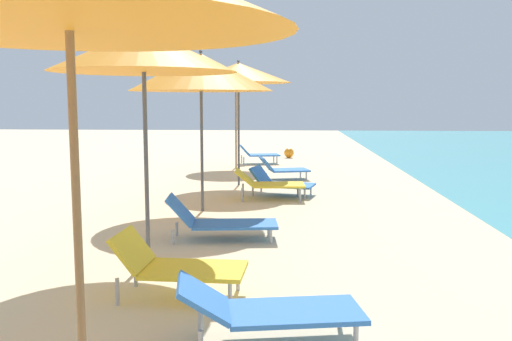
{
  "coord_description": "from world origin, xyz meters",
  "views": [
    {
      "loc": [
        0.71,
        3.29,
        1.87
      ],
      "look_at": [
        0.25,
        10.29,
        1.0
      ],
      "focal_mm": 38.6,
      "sensor_mm": 36.0,
      "label": 1
    }
  ],
  "objects_px": {
    "lounger_fourth_shoreside": "(219,220)",
    "umbrella_fifth": "(201,72)",
    "umbrella_fourth": "(143,51)",
    "lounger_third_shoreside": "(268,308)",
    "lounger_sixth_shoreside": "(282,168)",
    "lounger_farthest_shoreside": "(258,154)",
    "umbrella_farthest": "(236,84)",
    "beach_ball": "(289,153)",
    "lounger_fourth_inland": "(176,265)",
    "umbrella_sixth": "(238,73)",
    "lounger_fifth_shoreside": "(268,183)",
    "lounger_sixth_inland": "(280,182)"
  },
  "relations": [
    {
      "from": "umbrella_fourth",
      "to": "lounger_farthest_shoreside",
      "type": "distance_m",
      "value": 10.68
    },
    {
      "from": "lounger_fourth_shoreside",
      "to": "umbrella_sixth",
      "type": "bearing_deg",
      "value": 86.6
    },
    {
      "from": "beach_ball",
      "to": "lounger_farthest_shoreside",
      "type": "bearing_deg",
      "value": -116.77
    },
    {
      "from": "umbrella_fourth",
      "to": "umbrella_farthest",
      "type": "height_order",
      "value": "umbrella_fourth"
    },
    {
      "from": "lounger_fifth_shoreside",
      "to": "lounger_third_shoreside",
      "type": "bearing_deg",
      "value": -91.16
    },
    {
      "from": "lounger_fourth_inland",
      "to": "umbrella_fifth",
      "type": "distance_m",
      "value": 4.71
    },
    {
      "from": "umbrella_fifth",
      "to": "lounger_sixth_inland",
      "type": "bearing_deg",
      "value": 53.12
    },
    {
      "from": "lounger_fourth_shoreside",
      "to": "lounger_sixth_shoreside",
      "type": "height_order",
      "value": "lounger_fourth_shoreside"
    },
    {
      "from": "lounger_fourth_shoreside",
      "to": "umbrella_fifth",
      "type": "xyz_separation_m",
      "value": [
        -0.55,
        1.96,
        2.1
      ]
    },
    {
      "from": "lounger_fourth_shoreside",
      "to": "umbrella_farthest",
      "type": "xyz_separation_m",
      "value": [
        -0.62,
        8.38,
        2.12
      ]
    },
    {
      "from": "umbrella_farthest",
      "to": "lounger_sixth_shoreside",
      "type": "bearing_deg",
      "value": -60.02
    },
    {
      "from": "umbrella_fourth",
      "to": "umbrella_farthest",
      "type": "distance_m",
      "value": 9.43
    },
    {
      "from": "lounger_third_shoreside",
      "to": "lounger_fourth_inland",
      "type": "relative_size",
      "value": 1.2
    },
    {
      "from": "lounger_sixth_inland",
      "to": "umbrella_fourth",
      "type": "bearing_deg",
      "value": -93.64
    },
    {
      "from": "umbrella_fifth",
      "to": "lounger_sixth_inland",
      "type": "relative_size",
      "value": 2.01
    },
    {
      "from": "lounger_farthest_shoreside",
      "to": "umbrella_fifth",
      "type": "bearing_deg",
      "value": -105.93
    },
    {
      "from": "lounger_fourth_shoreside",
      "to": "lounger_farthest_shoreside",
      "type": "bearing_deg",
      "value": 84.49
    },
    {
      "from": "umbrella_fourth",
      "to": "lounger_sixth_shoreside",
      "type": "xyz_separation_m",
      "value": [
        1.47,
        7.03,
        -2.18
      ]
    },
    {
      "from": "lounger_sixth_inland",
      "to": "lounger_farthest_shoreside",
      "type": "height_order",
      "value": "lounger_farthest_shoreside"
    },
    {
      "from": "umbrella_sixth",
      "to": "beach_ball",
      "type": "xyz_separation_m",
      "value": [
        1.1,
        6.25,
        -2.35
      ]
    },
    {
      "from": "lounger_sixth_shoreside",
      "to": "umbrella_farthest",
      "type": "xyz_separation_m",
      "value": [
        -1.38,
        2.39,
        2.11
      ]
    },
    {
      "from": "lounger_farthest_shoreside",
      "to": "beach_ball",
      "type": "height_order",
      "value": "lounger_farthest_shoreside"
    },
    {
      "from": "lounger_fourth_shoreside",
      "to": "lounger_sixth_inland",
      "type": "height_order",
      "value": "lounger_fourth_shoreside"
    },
    {
      "from": "umbrella_fourth",
      "to": "lounger_fourth_shoreside",
      "type": "height_order",
      "value": "umbrella_fourth"
    },
    {
      "from": "lounger_third_shoreside",
      "to": "lounger_fourth_shoreside",
      "type": "bearing_deg",
      "value": 94.44
    },
    {
      "from": "lounger_sixth_shoreside",
      "to": "lounger_third_shoreside",
      "type": "bearing_deg",
      "value": -103.74
    },
    {
      "from": "lounger_third_shoreside",
      "to": "beach_ball",
      "type": "relative_size",
      "value": 4.57
    },
    {
      "from": "lounger_fourth_shoreside",
      "to": "umbrella_sixth",
      "type": "xyz_separation_m",
      "value": [
        -0.21,
        5.0,
        2.25
      ]
    },
    {
      "from": "lounger_fifth_shoreside",
      "to": "umbrella_farthest",
      "type": "xyz_separation_m",
      "value": [
        -1.16,
        5.19,
        2.06
      ]
    },
    {
      "from": "lounger_third_shoreside",
      "to": "umbrella_fifth",
      "type": "distance_m",
      "value": 5.75
    },
    {
      "from": "umbrella_fourth",
      "to": "lounger_third_shoreside",
      "type": "bearing_deg",
      "value": -55.01
    },
    {
      "from": "lounger_third_shoreside",
      "to": "umbrella_farthest",
      "type": "height_order",
      "value": "umbrella_farthest"
    },
    {
      "from": "lounger_sixth_shoreside",
      "to": "beach_ball",
      "type": "xyz_separation_m",
      "value": [
        0.13,
        5.27,
        -0.1
      ]
    },
    {
      "from": "umbrella_sixth",
      "to": "lounger_farthest_shoreside",
      "type": "height_order",
      "value": "umbrella_sixth"
    },
    {
      "from": "umbrella_fourth",
      "to": "lounger_sixth_shoreside",
      "type": "height_order",
      "value": "umbrella_fourth"
    },
    {
      "from": "umbrella_fifth",
      "to": "umbrella_sixth",
      "type": "distance_m",
      "value": 3.07
    },
    {
      "from": "lounger_sixth_shoreside",
      "to": "umbrella_farthest",
      "type": "bearing_deg",
      "value": 105.91
    },
    {
      "from": "lounger_fifth_shoreside",
      "to": "lounger_farthest_shoreside",
      "type": "bearing_deg",
      "value": 91.81
    },
    {
      "from": "lounger_fourth_shoreside",
      "to": "lounger_sixth_inland",
      "type": "bearing_deg",
      "value": 72.54
    },
    {
      "from": "lounger_third_shoreside",
      "to": "lounger_fourth_shoreside",
      "type": "height_order",
      "value": "lounger_fourth_shoreside"
    },
    {
      "from": "lounger_fourth_shoreside",
      "to": "lounger_fifth_shoreside",
      "type": "xyz_separation_m",
      "value": [
        0.54,
        3.18,
        0.05
      ]
    },
    {
      "from": "umbrella_fourth",
      "to": "umbrella_fifth",
      "type": "distance_m",
      "value": 3.01
    },
    {
      "from": "beach_ball",
      "to": "lounger_fifth_shoreside",
      "type": "bearing_deg",
      "value": -92.47
    },
    {
      "from": "umbrella_fifth",
      "to": "beach_ball",
      "type": "height_order",
      "value": "umbrella_fifth"
    },
    {
      "from": "lounger_fourth_inland",
      "to": "lounger_fifth_shoreside",
      "type": "height_order",
      "value": "lounger_fourth_inland"
    },
    {
      "from": "lounger_fifth_shoreside",
      "to": "umbrella_farthest",
      "type": "relative_size",
      "value": 0.52
    },
    {
      "from": "lounger_fifth_shoreside",
      "to": "lounger_sixth_shoreside",
      "type": "distance_m",
      "value": 2.81
    },
    {
      "from": "umbrella_farthest",
      "to": "lounger_third_shoreside",
      "type": "bearing_deg",
      "value": -82.95
    },
    {
      "from": "lounger_fourth_inland",
      "to": "lounger_fourth_shoreside",
      "type": "bearing_deg",
      "value": 89.28
    },
    {
      "from": "lounger_third_shoreside",
      "to": "umbrella_fifth",
      "type": "bearing_deg",
      "value": 94.99
    }
  ]
}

